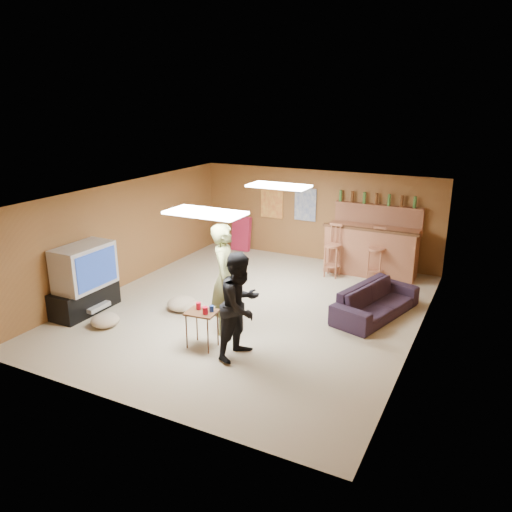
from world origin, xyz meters
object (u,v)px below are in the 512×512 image
at_px(tv_body, 84,267).
at_px(person_black, 241,305).
at_px(tray_table, 202,329).
at_px(sofa, 376,301).
at_px(person_olive, 225,279).
at_px(bar_counter, 371,251).

bearing_deg(tv_body, person_black, -2.66).
bearing_deg(tray_table, sofa, 48.40).
bearing_deg(tray_table, person_olive, 86.43).
bearing_deg(sofa, person_black, 164.48).
bearing_deg(tray_table, bar_counter, 72.00).
relative_size(person_olive, sofa, 0.97).
relative_size(person_black, tray_table, 2.72).
height_order(bar_counter, tray_table, bar_counter).
xyz_separation_m(person_olive, person_black, (0.64, -0.65, -0.11)).
relative_size(person_olive, person_black, 1.13).
distance_m(sofa, tray_table, 3.28).
height_order(person_olive, tray_table, person_olive).
distance_m(tv_body, person_black, 3.33).
distance_m(tv_body, tray_table, 2.71).
bearing_deg(person_olive, person_black, -153.98).
xyz_separation_m(person_olive, tray_table, (-0.04, -0.69, -0.64)).
height_order(bar_counter, person_olive, person_olive).
distance_m(person_black, tray_table, 0.87).
bearing_deg(tray_table, person_black, 2.93).
bearing_deg(bar_counter, person_olive, -110.32).
bearing_deg(person_olive, tv_body, 81.91).
relative_size(tv_body, tray_table, 1.79).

